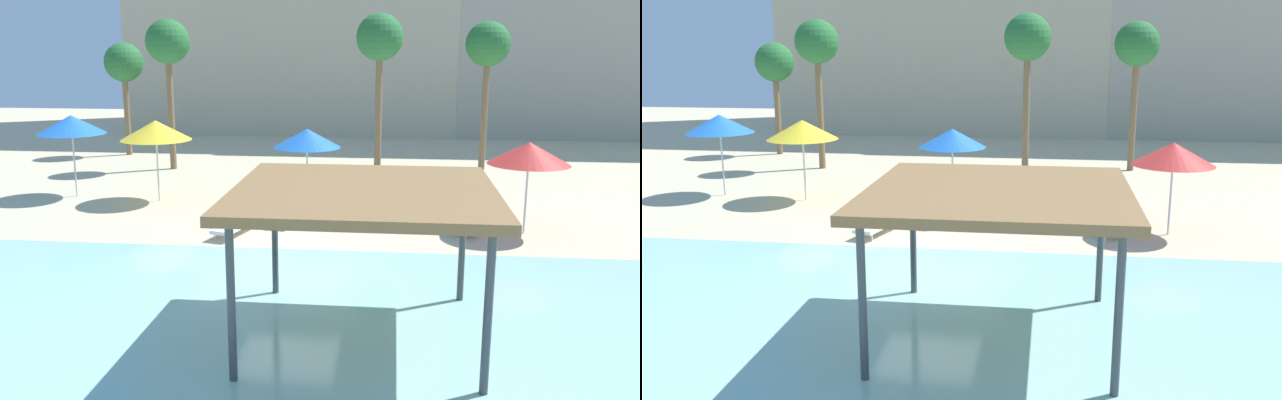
# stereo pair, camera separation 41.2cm
# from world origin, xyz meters

# --- Properties ---
(ground_plane) EXTENTS (80.00, 80.00, 0.00)m
(ground_plane) POSITION_xyz_m (0.00, 0.00, 0.00)
(ground_plane) COLOR beige
(lagoon_water) EXTENTS (44.00, 13.50, 0.04)m
(lagoon_water) POSITION_xyz_m (0.00, -5.25, 0.02)
(lagoon_water) COLOR #99D1C6
(lagoon_water) RESTS_ON ground
(shade_pavilion) EXTENTS (4.73, 4.73, 2.89)m
(shade_pavilion) POSITION_xyz_m (2.05, -3.76, 2.73)
(shade_pavilion) COLOR #42474C
(shade_pavilion) RESTS_ON ground
(beach_umbrella_red_0) EXTENTS (2.35, 2.35, 2.70)m
(beach_umbrella_red_0) POSITION_xyz_m (6.43, 3.92, 2.38)
(beach_umbrella_red_0) COLOR silver
(beach_umbrella_red_0) RESTS_ON ground
(beach_umbrella_blue_1) EXTENTS (2.41, 2.41, 2.96)m
(beach_umbrella_blue_1) POSITION_xyz_m (-8.89, 7.22, 2.62)
(beach_umbrella_blue_1) COLOR silver
(beach_umbrella_blue_1) RESTS_ON ground
(beach_umbrella_blue_2) EXTENTS (2.29, 2.29, 2.65)m
(beach_umbrella_blue_2) POSITION_xyz_m (-0.34, 6.74, 2.33)
(beach_umbrella_blue_2) COLOR silver
(beach_umbrella_blue_2) RESTS_ON ground
(beach_umbrella_yellow_3) EXTENTS (2.47, 2.47, 2.85)m
(beach_umbrella_yellow_3) POSITION_xyz_m (-5.65, 6.83, 2.51)
(beach_umbrella_yellow_3) COLOR silver
(beach_umbrella_yellow_3) RESTS_ON ground
(lounge_chair_0) EXTENTS (0.81, 1.95, 0.74)m
(lounge_chair_0) POSITION_xyz_m (-0.62, 4.51, 0.33)
(lounge_chair_0) COLOR white
(lounge_chair_0) RESTS_ON ground
(lounge_chair_2) EXTENTS (1.35, 1.97, 0.74)m
(lounge_chair_2) POSITION_xyz_m (2.76, 6.46, 0.33)
(lounge_chair_2) COLOR white
(lounge_chair_2) RESTS_ON ground
(lounge_chair_3) EXTENTS (1.57, 1.90, 0.74)m
(lounge_chair_3) POSITION_xyz_m (4.26, 3.88, 0.33)
(lounge_chair_3) COLOR white
(lounge_chair_3) RESTS_ON ground
(lounge_chair_4) EXTENTS (1.12, 1.99, 0.74)m
(lounge_chair_4) POSITION_xyz_m (-1.93, 3.01, 0.33)
(lounge_chair_4) COLOR white
(lounge_chair_4) RESTS_ON ground
(palm_tree_0) EXTENTS (1.90, 1.90, 5.52)m
(palm_tree_0) POSITION_xyz_m (-10.64, 16.61, 4.45)
(palm_tree_0) COLOR brown
(palm_tree_0) RESTS_ON ground
(palm_tree_1) EXTENTS (1.90, 1.90, 6.39)m
(palm_tree_1) POSITION_xyz_m (6.47, 14.29, 5.28)
(palm_tree_1) COLOR brown
(palm_tree_1) RESTS_ON ground
(palm_tree_2) EXTENTS (1.90, 1.90, 6.65)m
(palm_tree_2) POSITION_xyz_m (1.92, 12.16, 5.53)
(palm_tree_2) COLOR brown
(palm_tree_2) RESTS_ON ground
(palm_tree_3) EXTENTS (1.90, 1.90, 6.49)m
(palm_tree_3) POSITION_xyz_m (-7.16, 13.02, 5.37)
(palm_tree_3) COLOR brown
(palm_tree_3) RESTS_ON ground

